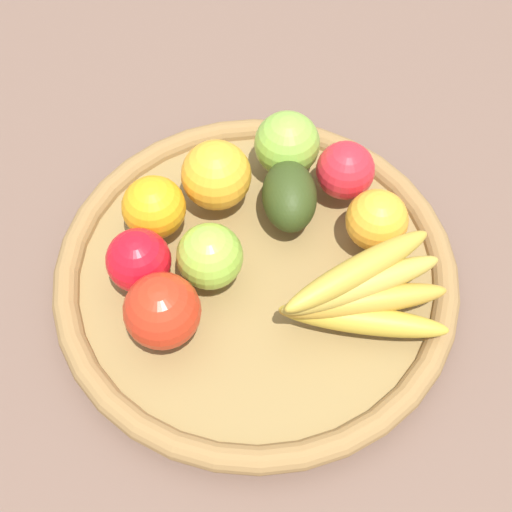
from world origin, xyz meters
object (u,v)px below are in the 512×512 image
at_px(apple_3, 345,170).
at_px(apple_4, 139,261).
at_px(orange_2, 216,175).
at_px(apple_0, 210,255).
at_px(apple_2, 162,311).
at_px(orange_1, 377,220).
at_px(apple_1, 287,144).
at_px(banana_bunch, 362,294).
at_px(orange_0, 154,207).
at_px(avocado, 289,196).

bearing_deg(apple_3, apple_4, -73.71).
distance_m(orange_2, apple_3, 0.15).
relative_size(apple_0, apple_2, 0.91).
distance_m(apple_0, orange_1, 0.19).
relative_size(apple_0, apple_3, 1.06).
distance_m(apple_2, apple_4, 0.07).
height_order(apple_1, banana_bunch, apple_1).
height_order(apple_2, orange_2, orange_2).
bearing_deg(apple_1, apple_3, 49.72).
bearing_deg(orange_0, apple_0, 33.50).
bearing_deg(avocado, orange_0, -94.73).
relative_size(orange_0, banana_bunch, 0.40).
xyz_separation_m(banana_bunch, avocado, (-0.14, -0.04, -0.00)).
height_order(apple_2, apple_4, apple_2).
xyz_separation_m(apple_0, apple_4, (-0.01, -0.07, -0.00)).
height_order(avocado, apple_3, apple_3).
height_order(orange_0, avocado, orange_0).
height_order(banana_bunch, avocado, banana_bunch).
bearing_deg(apple_4, apple_0, 82.67).
relative_size(apple_4, apple_3, 1.02).
distance_m(avocado, apple_3, 0.07).
distance_m(orange_0, orange_1, 0.25).
height_order(orange_1, avocado, orange_1).
distance_m(orange_1, banana_bunch, 0.10).
relative_size(banana_bunch, apple_4, 2.59).
distance_m(orange_0, apple_4, 0.07).
bearing_deg(apple_3, orange_1, 10.81).
bearing_deg(avocado, apple_1, 168.92).
bearing_deg(orange_0, apple_2, -3.94).
bearing_deg(orange_1, banana_bunch, -26.60).
bearing_deg(apple_4, avocado, 106.50).
xyz_separation_m(apple_1, apple_4, (0.12, -0.19, -0.00)).
distance_m(apple_0, avocado, 0.12).
xyz_separation_m(banana_bunch, apple_3, (-0.16, 0.03, -0.00)).
xyz_separation_m(apple_2, orange_2, (-0.16, 0.08, 0.00)).
relative_size(apple_1, apple_4, 1.12).
height_order(apple_0, banana_bunch, apple_0).
bearing_deg(apple_2, apple_3, 121.17).
xyz_separation_m(apple_1, orange_1, (0.12, 0.07, -0.00)).
height_order(apple_1, orange_0, apple_1).
bearing_deg(orange_2, apple_0, -14.45).
xyz_separation_m(orange_1, orange_2, (-0.09, -0.16, 0.01)).
height_order(orange_2, apple_4, orange_2).
relative_size(apple_0, avocado, 0.79).
bearing_deg(apple_3, apple_0, -64.66).
relative_size(banana_bunch, apple_2, 2.28).
bearing_deg(apple_2, orange_0, 176.06).
distance_m(apple_4, apple_3, 0.26).
distance_m(apple_1, avocado, 0.07).
relative_size(orange_0, orange_1, 1.03).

